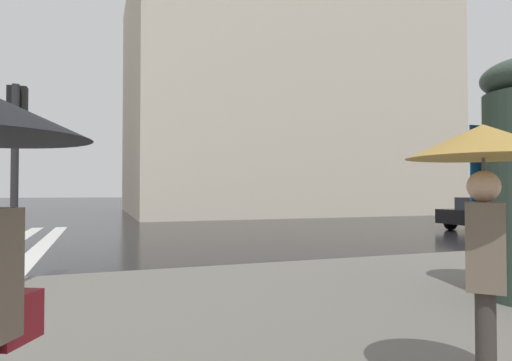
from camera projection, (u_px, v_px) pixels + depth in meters
haussmann_block_corner at (271, 81)px, 36.55m from camera, size 18.91×22.82×22.21m
traffic_signal_post at (16, 140)px, 7.33m from camera, size 0.44×0.30×3.30m
car_black at (489, 213)px, 18.77m from camera, size 1.85×4.10×1.41m
pedestrian_by_billboard at (484, 176)px, 3.07m from camera, size 1.05×1.05×2.01m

